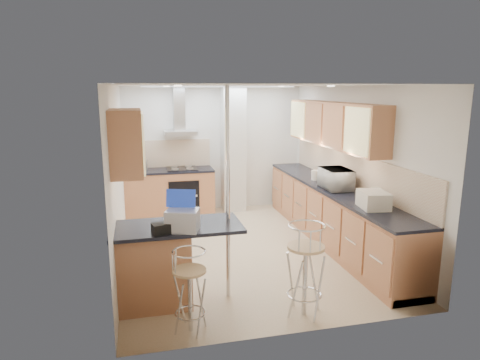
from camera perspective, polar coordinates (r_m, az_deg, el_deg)
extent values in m
plane|color=tan|center=(6.76, 0.31, -9.19)|extent=(4.80, 4.80, 0.00)
cube|color=silver|center=(8.73, -3.45, 4.17)|extent=(3.60, 0.04, 2.50)
cube|color=silver|center=(4.19, 8.21, -4.79)|extent=(3.60, 0.04, 2.50)
cube|color=silver|center=(6.24, -15.95, 0.50)|extent=(0.04, 4.80, 2.50)
cube|color=silver|center=(7.05, 14.67, 1.88)|extent=(0.04, 4.80, 2.50)
cube|color=silver|center=(6.30, 0.33, 12.52)|extent=(3.60, 4.80, 0.02)
cube|color=#BE784C|center=(7.25, 12.26, 7.29)|extent=(0.34, 3.00, 0.72)
cube|color=#BE784C|center=(4.80, -14.95, 4.80)|extent=(0.34, 0.62, 0.72)
cube|color=beige|center=(7.06, 14.53, 1.31)|extent=(0.03, 4.40, 0.56)
cube|color=beige|center=(8.61, -9.67, 3.44)|extent=(1.70, 0.03, 0.56)
cube|color=silver|center=(8.60, -0.92, 4.07)|extent=(0.45, 0.40, 2.50)
cube|color=silver|center=(8.35, -7.94, 6.26)|extent=(0.62, 0.48, 0.08)
cube|color=silver|center=(8.45, -8.13, 9.32)|extent=(0.22, 0.20, 0.88)
cylinder|color=silver|center=(4.92, -1.65, -2.11)|extent=(0.05, 0.05, 2.50)
cube|color=black|center=(8.20, -7.46, -2.15)|extent=(0.58, 0.02, 0.58)
cube|color=black|center=(8.40, -7.77, 1.51)|extent=(0.58, 0.50, 0.02)
cube|color=#CEBF7C|center=(8.06, -2.80, 12.32)|extent=(2.80, 0.35, 0.02)
cube|color=#BE784C|center=(7.11, 12.18, -4.64)|extent=(0.60, 4.40, 0.88)
cube|color=black|center=(6.99, 12.35, -1.03)|extent=(0.63, 4.40, 0.04)
cube|color=#BE784C|center=(8.48, -9.36, -1.79)|extent=(1.70, 0.60, 0.88)
cube|color=black|center=(8.38, -9.47, 1.26)|extent=(1.70, 0.63, 0.04)
cube|color=#BE784C|center=(5.09, -8.28, -11.23)|extent=(1.35, 0.62, 0.90)
cube|color=black|center=(4.93, -8.45, -6.20)|extent=(1.47, 0.72, 0.04)
imported|color=white|center=(6.79, 12.71, 0.13)|extent=(0.40, 0.58, 0.32)
cube|color=#A4A6AC|center=(4.69, -7.67, -5.35)|extent=(0.41, 0.35, 0.24)
cube|color=black|center=(4.66, -10.35, -6.37)|extent=(0.23, 0.19, 0.11)
cylinder|color=beige|center=(7.41, 9.95, 0.64)|extent=(0.13, 0.13, 0.17)
cylinder|color=beige|center=(7.28, 10.66, 0.30)|extent=(0.12, 0.12, 0.14)
cylinder|color=#C0B69A|center=(6.21, 17.69, -1.87)|extent=(0.17, 0.17, 0.19)
cylinder|color=white|center=(6.73, 12.70, -0.80)|extent=(0.11, 0.11, 0.13)
cube|color=beige|center=(5.86, 17.37, -2.54)|extent=(0.39, 0.46, 0.22)
cylinder|color=silver|center=(8.39, -12.77, 1.99)|extent=(0.16, 0.16, 0.20)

